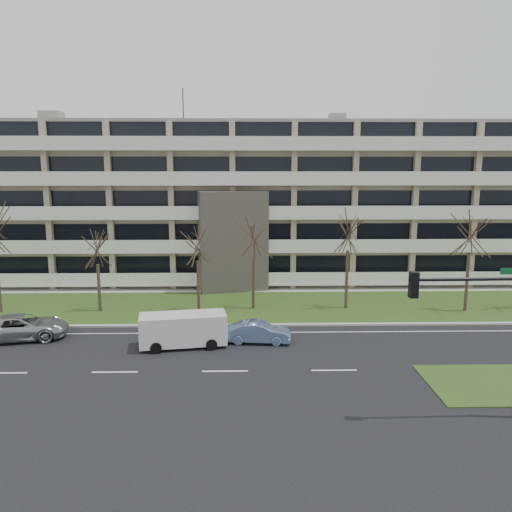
{
  "coord_description": "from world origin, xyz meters",
  "views": [
    {
      "loc": [
        1.17,
        -25.81,
        10.94
      ],
      "look_at": [
        1.91,
        10.0,
        4.65
      ],
      "focal_mm": 35.0,
      "sensor_mm": 36.0,
      "label": 1
    }
  ],
  "objects_px": {
    "silver_pickup": "(21,327)",
    "traffic_signal": "(493,323)",
    "blue_sedan": "(258,332)",
    "white_van": "(184,327)"
  },
  "relations": [
    {
      "from": "traffic_signal",
      "to": "silver_pickup",
      "type": "bearing_deg",
      "value": 155.13
    },
    {
      "from": "blue_sedan",
      "to": "white_van",
      "type": "height_order",
      "value": "white_van"
    },
    {
      "from": "silver_pickup",
      "to": "white_van",
      "type": "bearing_deg",
      "value": -109.85
    },
    {
      "from": "silver_pickup",
      "to": "traffic_signal",
      "type": "height_order",
      "value": "traffic_signal"
    },
    {
      "from": "blue_sedan",
      "to": "traffic_signal",
      "type": "distance_m",
      "value": 14.56
    },
    {
      "from": "blue_sedan",
      "to": "white_van",
      "type": "distance_m",
      "value": 4.71
    },
    {
      "from": "silver_pickup",
      "to": "white_van",
      "type": "xyz_separation_m",
      "value": [
        10.75,
        -1.54,
        0.43
      ]
    },
    {
      "from": "silver_pickup",
      "to": "traffic_signal",
      "type": "bearing_deg",
      "value": -125.38
    },
    {
      "from": "traffic_signal",
      "to": "blue_sedan",
      "type": "bearing_deg",
      "value": 132.95
    },
    {
      "from": "blue_sedan",
      "to": "traffic_signal",
      "type": "height_order",
      "value": "traffic_signal"
    }
  ]
}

